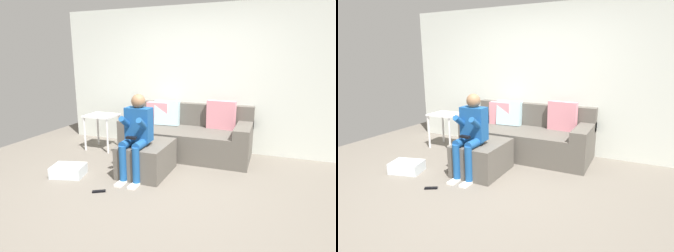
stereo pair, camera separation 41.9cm
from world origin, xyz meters
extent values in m
plane|color=#6B6359|center=(0.00, 0.00, 0.00)|extent=(6.70, 6.70, 0.00)
cube|color=silver|center=(0.00, 2.05, 1.25)|extent=(5.15, 0.10, 2.50)
cube|color=#59544C|center=(-0.01, 1.54, 0.23)|extent=(2.13, 0.91, 0.45)
cube|color=#59544C|center=(-0.01, 1.92, 0.65)|extent=(2.13, 0.17, 0.39)
cube|color=#59544C|center=(-0.95, 1.54, 0.53)|extent=(0.24, 0.91, 0.15)
cube|color=#59544C|center=(0.94, 1.54, 0.53)|extent=(0.24, 0.91, 0.15)
cube|color=pink|center=(-0.59, 1.75, 0.65)|extent=(0.40, 0.15, 0.40)
cube|color=silver|center=(-0.42, 1.75, 0.67)|extent=(0.45, 0.22, 0.45)
cube|color=pink|center=(0.53, 1.77, 0.69)|extent=(0.49, 0.16, 0.48)
cube|color=#59544C|center=(-0.30, 0.60, 0.23)|extent=(0.63, 0.79, 0.45)
cube|color=#194C8C|center=(-0.37, 0.50, 0.74)|extent=(0.35, 0.19, 0.46)
sphere|color=#8C6647|center=(-0.37, 0.50, 1.06)|extent=(0.19, 0.19, 0.19)
cylinder|color=#194C8C|center=(-0.46, 0.35, 0.51)|extent=(0.12, 0.31, 0.12)
cylinder|color=#194C8C|center=(-0.46, 0.19, 0.27)|extent=(0.10, 0.10, 0.48)
cube|color=white|center=(-0.46, 0.13, 0.01)|extent=(0.10, 0.22, 0.03)
cylinder|color=#194C8C|center=(-0.49, 0.38, 0.76)|extent=(0.08, 0.32, 0.26)
cylinder|color=#194C8C|center=(-0.27, 0.35, 0.51)|extent=(0.12, 0.31, 0.12)
cylinder|color=#194C8C|center=(-0.27, 0.19, 0.27)|extent=(0.10, 0.10, 0.48)
cube|color=white|center=(-0.27, 0.13, 0.01)|extent=(0.10, 0.22, 0.03)
cylinder|color=#194C8C|center=(-0.24, 0.38, 0.76)|extent=(0.08, 0.32, 0.26)
cube|color=black|center=(-0.37, 0.27, 0.61)|extent=(0.14, 0.06, 0.03)
cube|color=silver|center=(-1.29, 0.11, 0.08)|extent=(0.50, 0.42, 0.15)
cube|color=white|center=(-1.54, 1.35, 0.62)|extent=(0.53, 0.47, 0.03)
cylinder|color=white|center=(-1.77, 1.15, 0.30)|extent=(0.04, 0.04, 0.60)
cylinder|color=white|center=(-1.30, 1.15, 0.30)|extent=(0.04, 0.04, 0.60)
cylinder|color=white|center=(-1.77, 1.56, 0.30)|extent=(0.04, 0.04, 0.60)
cylinder|color=white|center=(-1.30, 1.56, 0.30)|extent=(0.04, 0.04, 0.60)
cube|color=black|center=(-0.61, -0.17, 0.01)|extent=(0.16, 0.12, 0.02)
camera|label=1|loc=(1.31, -2.86, 1.61)|focal=30.08mm
camera|label=2|loc=(1.70, -2.70, 1.61)|focal=30.08mm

